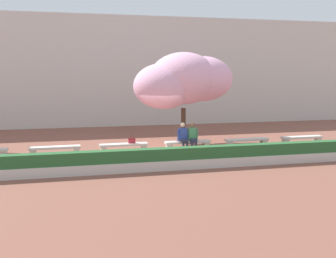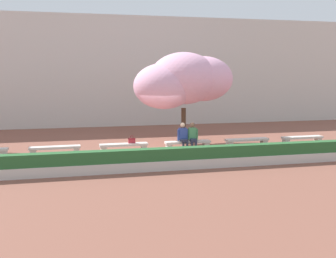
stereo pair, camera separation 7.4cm
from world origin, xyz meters
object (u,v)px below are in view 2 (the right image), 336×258
handbag (132,140)px  stone_bench_near_east (188,144)px  cherry_tree_main (183,81)px  stone_bench_far_east (302,139)px  person_seated_left (183,136)px  stone_bench_near_west (55,149)px  stone_bench_center (124,147)px  person_seated_right (193,136)px  stone_bench_east_end (247,141)px

handbag → stone_bench_near_east: bearing=-0.4°
stone_bench_near_east → cherry_tree_main: bearing=81.0°
stone_bench_far_east → handbag: (-8.39, 0.02, 0.27)m
stone_bench_near_east → person_seated_left: size_ratio=1.64×
stone_bench_far_east → person_seated_left: person_seated_left is taller
stone_bench_near_west → person_seated_left: 5.62m
handbag → person_seated_left: bearing=-1.8°
person_seated_left → cherry_tree_main: cherry_tree_main is taller
stone_bench_center → person_seated_right: (3.14, -0.05, 0.39)m
person_seated_left → stone_bench_center: bearing=178.9°
stone_bench_east_end → cherry_tree_main: size_ratio=0.42×
person_seated_right → cherry_tree_main: (0.07, 1.93, 2.44)m
stone_bench_center → stone_bench_near_east: bearing=0.0°
stone_bench_near_west → stone_bench_east_end: same height
stone_bench_center → stone_bench_far_east: 8.74m
person_seated_left → person_seated_right: same height
stone_bench_east_end → person_seated_right: (-2.69, -0.05, 0.39)m
stone_bench_center → stone_bench_east_end: bearing=0.0°
stone_bench_east_end → handbag: (-5.47, 0.02, 0.27)m
person_seated_left → person_seated_right: (0.45, 0.00, 0.00)m
stone_bench_far_east → cherry_tree_main: cherry_tree_main is taller
stone_bench_center → stone_bench_near_east: same height
stone_bench_near_west → stone_bench_near_east: same height
stone_bench_east_end → person_seated_right: person_seated_right is taller
stone_bench_center → stone_bench_near_east: 2.91m
stone_bench_near_east → person_seated_left: bearing=-166.7°
stone_bench_near_east → stone_bench_far_east: size_ratio=1.00×
stone_bench_far_east → handbag: handbag is taller
stone_bench_center → handbag: bearing=3.0°
cherry_tree_main → stone_bench_near_west: bearing=-163.0°
stone_bench_far_east → stone_bench_center: bearing=180.0°
stone_bench_far_east → cherry_tree_main: size_ratio=0.42×
person_seated_right → handbag: person_seated_right is taller
stone_bench_near_east → stone_bench_far_east: (5.83, 0.00, 0.00)m
person_seated_left → stone_bench_near_east: bearing=13.3°
stone_bench_near_west → stone_bench_near_east: (5.83, 0.00, 0.00)m
stone_bench_near_east → cherry_tree_main: 3.40m
stone_bench_east_end → handbag: size_ratio=6.23×
stone_bench_east_end → stone_bench_far_east: bearing=0.0°
stone_bench_center → handbag: size_ratio=6.23×
stone_bench_east_end → stone_bench_far_east: same height
stone_bench_far_east → stone_bench_near_east: bearing=180.0°
stone_bench_near_east → stone_bench_center: bearing=180.0°
stone_bench_center → cherry_tree_main: (3.21, 1.88, 2.83)m
stone_bench_east_end → person_seated_left: (-3.14, -0.05, 0.39)m
stone_bench_far_east → cherry_tree_main: 6.49m
stone_bench_near_east → person_seated_left: 0.45m
person_seated_right → cherry_tree_main: 3.11m
stone_bench_far_east → cherry_tree_main: (-5.53, 1.88, 2.83)m
stone_bench_near_west → stone_bench_far_east: size_ratio=1.00×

